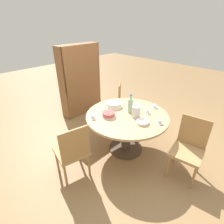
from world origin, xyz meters
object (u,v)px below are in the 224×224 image
(coffee_pot, at_px, (136,111))
(cup_c, at_px, (160,122))
(cake_main, at_px, (114,105))
(bookshelf, at_px, (81,81))
(cup_b, at_px, (147,112))
(cup_d, at_px, (93,117))
(chair_c, at_px, (125,102))
(cup_a, at_px, (155,106))
(chair_a, at_px, (73,151))
(chair_b, at_px, (189,147))
(water_bottle, at_px, (130,105))
(cake_second, at_px, (109,114))

(coffee_pot, distance_m, cup_c, 0.39)
(cup_c, bearing_deg, cake_main, 94.45)
(bookshelf, xyz_separation_m, cup_b, (-0.08, -1.92, -0.06))
(cup_d, bearing_deg, cup_b, -34.48)
(chair_c, height_order, cup_a, chair_c)
(chair_a, height_order, chair_c, same)
(bookshelf, relative_size, cake_main, 5.62)
(chair_c, bearing_deg, cup_b, -156.65)
(chair_b, relative_size, cup_a, 7.90)
(chair_a, bearing_deg, cup_c, 161.52)
(chair_b, distance_m, cup_a, 0.90)
(coffee_pot, height_order, water_bottle, water_bottle)
(cup_a, bearing_deg, water_bottle, 155.10)
(chair_c, xyz_separation_m, cup_a, (-0.22, -0.85, 0.26))
(chair_a, height_order, cup_c, chair_a)
(chair_a, height_order, cake_second, chair_a)
(chair_a, relative_size, water_bottle, 2.83)
(chair_c, distance_m, cup_b, 1.03)
(chair_c, distance_m, coffee_pot, 1.13)
(cup_b, bearing_deg, chair_b, -94.10)
(chair_b, distance_m, chair_c, 1.73)
(chair_c, height_order, cup_c, chair_c)
(cake_main, height_order, cup_d, cake_main)
(water_bottle, bearing_deg, bookshelf, 81.62)
(coffee_pot, bearing_deg, cup_a, -4.42)
(cake_main, bearing_deg, chair_a, -168.39)
(bookshelf, height_order, cup_c, bookshelf)
(bookshelf, bearing_deg, cup_d, 59.74)
(chair_b, relative_size, cup_c, 7.90)
(water_bottle, relative_size, cup_d, 2.79)
(cake_second, xyz_separation_m, cup_d, (-0.22, 0.12, -0.01))
(bookshelf, relative_size, cup_a, 14.16)
(chair_b, height_order, cake_main, chair_b)
(coffee_pot, relative_size, cake_main, 0.79)
(coffee_pot, xyz_separation_m, water_bottle, (0.06, 0.16, 0.03))
(cup_c, bearing_deg, cup_d, 126.38)
(water_bottle, bearing_deg, chair_b, -83.42)
(chair_b, relative_size, cake_main, 3.14)
(coffee_pot, bearing_deg, cake_second, 132.16)
(chair_c, bearing_deg, chair_a, 158.87)
(cup_c, bearing_deg, water_bottle, 93.48)
(chair_c, bearing_deg, cake_main, 166.26)
(bookshelf, xyz_separation_m, cup_c, (-0.22, -2.23, -0.06))
(cake_second, relative_size, cup_c, 2.03)
(bookshelf, bearing_deg, cake_main, 78.12)
(cup_c, bearing_deg, cup_a, 40.04)
(cake_main, bearing_deg, cup_b, -69.98)
(chair_b, bearing_deg, cake_second, -166.78)
(coffee_pot, xyz_separation_m, cup_c, (0.09, -0.38, -0.08))
(bookshelf, height_order, cup_b, bookshelf)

